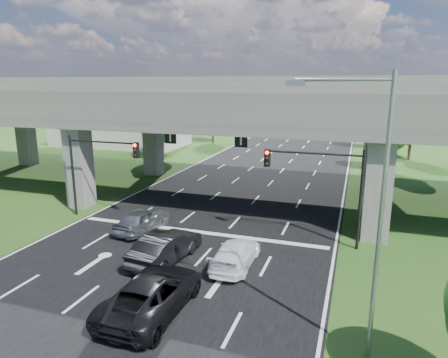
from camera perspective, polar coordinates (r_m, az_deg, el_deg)
The scene contains 19 objects.
ground at distance 23.70m, azimuth -7.07°, elevation -10.45°, with size 160.00×160.00×0.00m, color #1C4817.
road at distance 32.41m, azimuth 0.57°, elevation -3.65°, with size 18.00×120.00×0.03m, color black.
overpass at distance 32.91m, azimuth 1.70°, elevation 10.62°, with size 80.00×15.00×10.00m.
warehouse at distance 65.47m, azimuth -14.55°, elevation 6.46°, with size 20.00×10.00×4.00m, color #9E9E99.
signal_right at distance 24.06m, azimuth 13.96°, elevation 0.15°, with size 5.76×0.54×6.00m.
signal_left at distance 29.64m, azimuth -17.75°, elevation 2.38°, with size 5.76×0.54×6.00m.
streetlight_near at distance 13.96m, azimuth 20.07°, elevation -2.88°, with size 3.38×0.25×10.00m.
streetlight_far at distance 43.61m, azimuth 19.41°, elevation 7.86°, with size 3.38×0.25×10.00m.
streetlight_beyond at distance 59.56m, azimuth 19.33°, elevation 9.19°, with size 3.38×0.25×10.00m.
tree_left_near at distance 51.39m, azimuth -8.82°, elevation 8.06°, with size 4.50×4.50×7.80m.
tree_left_mid at distance 59.91m, azimuth -7.84°, elevation 8.23°, with size 3.91×3.90×6.76m.
tree_left_far at distance 65.59m, azimuth -1.55°, elevation 9.65°, with size 4.80×4.80×8.32m.
tree_right_near at distance 47.84m, azimuth 22.80°, elevation 6.38°, with size 4.20×4.20×7.28m.
tree_right_mid at distance 56.08m, azimuth 25.32°, elevation 6.71°, with size 3.91×3.90×6.76m.
tree_right_far at distance 63.67m, azimuth 21.01°, elevation 8.36°, with size 4.50×4.50×7.80m.
car_silver at distance 27.04m, azimuth -11.55°, elevation -5.71°, with size 1.83×4.56×1.55m, color #96979C.
car_dark at distance 22.33m, azimuth -8.33°, elevation -9.59°, with size 1.79×5.13×1.69m, color black.
car_white at distance 21.69m, azimuth 1.64°, elevation -10.63°, with size 1.92×4.72×1.37m, color white.
car_trailing at distance 17.96m, azimuth -10.17°, elevation -15.81°, with size 2.74×5.93×1.65m, color black.
Camera 1 is at (9.57, -19.44, 9.60)m, focal length 32.00 mm.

